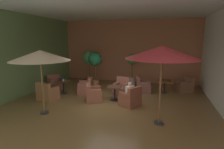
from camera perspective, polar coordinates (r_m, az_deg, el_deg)
ground_plane at (r=8.46m, az=-0.87°, el=-8.90°), size 9.09×9.27×0.02m
wall_back_brick at (r=12.46m, az=5.23°, el=7.09°), size 9.09×0.08×4.09m
wall_left_accent at (r=10.25m, az=-25.92°, el=5.27°), size 0.08×9.27×4.09m
ceiling_slab at (r=8.07m, az=-0.96°, el=19.94°), size 9.09×9.27×0.06m
cafe_table_front_left at (r=10.13m, az=-14.72°, el=-2.87°), size 0.66×0.66×0.67m
armchair_front_left_north at (r=9.36m, az=-19.25°, el=-5.44°), size 0.91×0.90×0.88m
armchair_front_left_east at (r=10.02m, az=-8.18°, el=-3.99°), size 0.94×0.99×0.82m
armchair_front_left_south at (r=11.22m, az=-17.08°, el=-2.73°), size 1.03×1.02×0.82m
cafe_table_front_right at (r=8.75m, az=0.82°, el=-4.88°), size 0.64×0.64×0.67m
armchair_front_right_north at (r=8.73m, az=-5.75°, el=-6.15°), size 0.96×1.02×0.80m
armchair_front_right_east at (r=8.13m, az=5.72°, el=-7.37°), size 1.01×1.03×0.86m
armchair_front_right_south at (r=9.70m, az=3.06°, el=-4.24°), size 0.80×0.83×0.90m
cafe_table_mid_center at (r=10.34m, az=15.86°, el=-2.59°), size 0.71×0.71×0.67m
armchair_mid_center_north at (r=10.18m, az=9.32°, el=-3.69°), size 0.90×0.86×0.86m
armchair_mid_center_east at (r=10.96m, az=21.33°, el=-3.30°), size 1.06×1.07×0.82m
patio_umbrella_tall_red at (r=6.13m, az=15.13°, el=6.50°), size 2.36×2.36×2.64m
patio_umbrella_center_beige at (r=7.31m, az=-21.21°, el=5.39°), size 2.19×2.19×2.46m
potted_tree_left_corner at (r=12.23m, az=-7.03°, el=4.55°), size 0.88×0.88×2.10m
potted_tree_mid_left at (r=10.96m, az=-5.26°, el=3.80°), size 0.79×0.79×2.10m
potted_tree_mid_right at (r=11.70m, az=6.28°, el=3.59°), size 0.65×0.65×1.95m
patron_blue_shirt at (r=8.05m, az=5.54°, el=-4.76°), size 0.38×0.41×0.62m
iced_drink_cup at (r=10.07m, az=-14.74°, el=-1.70°), size 0.08×0.08×0.11m
open_laptop at (r=10.15m, az=-14.97°, el=-1.64°), size 0.37×0.33×0.20m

